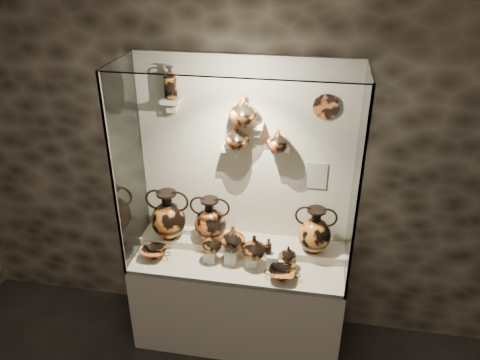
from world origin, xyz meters
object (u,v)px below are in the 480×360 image
(kylix_right, at_px, (282,273))
(jug_a, at_px, (212,242))
(amphora_left, at_px, (168,215))
(jug_e, at_px, (288,253))
(lekythos_small, at_px, (268,245))
(ovoid_vase_c, at_px, (278,140))
(ovoid_vase_a, at_px, (237,137))
(jug_b, at_px, (233,238))
(ovoid_vase_b, at_px, (243,110))
(jug_c, at_px, (254,247))
(kylix_left, at_px, (154,252))
(amphora_right, at_px, (315,230))
(lekythos_tall, at_px, (170,81))
(amphora_mid, at_px, (210,220))

(kylix_right, bearing_deg, jug_a, 157.63)
(amphora_left, bearing_deg, jug_a, -39.66)
(jug_a, xyz_separation_m, jug_e, (0.60, 0.01, -0.04))
(lekythos_small, xyz_separation_m, ovoid_vase_c, (0.02, 0.24, 0.78))
(ovoid_vase_a, bearing_deg, jug_a, -124.06)
(jug_a, xyz_separation_m, jug_b, (0.16, 0.02, 0.05))
(lekythos_small, relative_size, ovoid_vase_b, 0.66)
(jug_c, distance_m, ovoid_vase_a, 0.86)
(jug_c, bearing_deg, kylix_left, 162.93)
(amphora_right, bearing_deg, jug_e, -161.61)
(lekythos_small, bearing_deg, ovoid_vase_b, 130.78)
(lekythos_small, distance_m, ovoid_vase_b, 1.06)
(lekythos_tall, bearing_deg, lekythos_small, -10.29)
(amphora_mid, bearing_deg, ovoid_vase_b, -10.80)
(amphora_left, xyz_separation_m, ovoid_vase_a, (0.56, 0.08, 0.70))
(ovoid_vase_b, bearing_deg, jug_b, -105.21)
(amphora_left, distance_m, jug_b, 0.59)
(jug_a, relative_size, ovoid_vase_c, 0.95)
(amphora_right, distance_m, ovoid_vase_c, 0.78)
(jug_a, bearing_deg, ovoid_vase_b, 28.00)
(amphora_left, relative_size, ovoid_vase_c, 2.52)
(jug_c, bearing_deg, lekythos_small, -4.03)
(lekythos_tall, distance_m, ovoid_vase_a, 0.64)
(lekythos_tall, bearing_deg, amphora_mid, -10.82)
(jug_c, relative_size, kylix_left, 0.75)
(amphora_left, distance_m, ovoid_vase_a, 0.90)
(jug_e, xyz_separation_m, lekythos_small, (-0.16, 0.01, 0.05))
(lekythos_tall, bearing_deg, jug_a, -31.46)
(lekythos_small, bearing_deg, ovoid_vase_a, 134.28)
(jug_e, relative_size, lekythos_tall, 0.47)
(lekythos_small, relative_size, kylix_left, 0.56)
(lekythos_small, bearing_deg, amphora_left, 163.12)
(ovoid_vase_a, relative_size, ovoid_vase_b, 0.87)
(jug_c, xyz_separation_m, ovoid_vase_b, (-0.13, 0.25, 1.01))
(jug_e, height_order, lekythos_small, lekythos_small)
(lekythos_small, bearing_deg, ovoid_vase_c, 79.40)
(lekythos_small, xyz_separation_m, kylix_right, (0.12, -0.14, -0.14))
(jug_e, bearing_deg, jug_a, -162.16)
(amphora_mid, height_order, amphora_right, amphora_mid)
(jug_a, bearing_deg, kylix_right, -34.26)
(amphora_right, xyz_separation_m, kylix_right, (-0.22, -0.31, -0.21))
(amphora_left, relative_size, jug_e, 3.39)
(jug_e, distance_m, kylix_left, 1.08)
(jug_c, height_order, jug_e, jug_c)
(amphora_left, distance_m, jug_a, 0.45)
(jug_b, xyz_separation_m, ovoid_vase_b, (0.04, 0.22, 0.97))
(jug_e, xyz_separation_m, ovoid_vase_b, (-0.40, 0.23, 1.05))
(jug_e, distance_m, ovoid_vase_a, 0.98)
(jug_e, height_order, lekythos_tall, lekythos_tall)
(ovoid_vase_a, bearing_deg, jug_e, -31.55)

